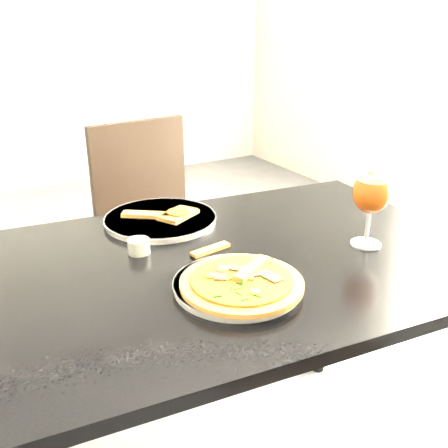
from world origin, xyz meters
TOP-DOWN VIEW (x-y plane):
  - dining_table at (0.33, -0.20)m, footprint 1.28×0.92m
  - chair_far at (0.47, 0.58)m, footprint 0.47×0.47m
  - plate_main at (0.27, -0.33)m, footprint 0.34×0.34m
  - pizza at (0.27, -0.35)m, footprint 0.26×0.26m
  - plate_second at (0.28, 0.09)m, footprint 0.38×0.38m
  - crust_scraps at (0.30, 0.08)m, footprint 0.21×0.15m
  - loose_crust at (0.31, -0.15)m, footprint 0.11×0.04m
  - sauce_cup at (0.15, -0.07)m, footprint 0.05×0.05m
  - beer_glass at (0.66, -0.31)m, footprint 0.09×0.09m

SIDE VIEW (x-z plane):
  - chair_far at x=0.47m, z-range 0.05..0.96m
  - dining_table at x=0.33m, z-range 0.28..1.03m
  - loose_crust at x=0.31m, z-range 0.75..0.76m
  - plate_main at x=0.27m, z-range 0.75..0.76m
  - plate_second at x=0.28m, z-range 0.75..0.77m
  - sauce_cup at x=0.15m, z-range 0.75..0.79m
  - crust_scraps at x=0.30m, z-range 0.77..0.78m
  - pizza at x=0.27m, z-range 0.76..0.79m
  - beer_glass at x=0.66m, z-range 0.79..0.98m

